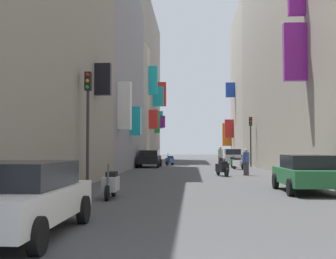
% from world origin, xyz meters
% --- Properties ---
extents(ground_plane, '(140.00, 140.00, 0.00)m').
position_xyz_m(ground_plane, '(0.00, 30.00, 0.00)').
color(ground_plane, '#424244').
extents(building_left_mid_a, '(6.80, 16.00, 14.45)m').
position_xyz_m(building_left_mid_a, '(-7.99, 30.62, 7.22)').
color(building_left_mid_a, gray).
rests_on(building_left_mid_a, ground).
extents(building_left_mid_c, '(6.94, 3.54, 12.26)m').
position_xyz_m(building_left_mid_c, '(-7.96, 43.16, 6.14)').
color(building_left_mid_c, '#B2A899').
rests_on(building_left_mid_c, ground).
extents(building_left_far, '(7.32, 15.08, 18.05)m').
position_xyz_m(building_left_far, '(-7.99, 52.46, 9.02)').
color(building_left_far, gray).
rests_on(building_left_far, ground).
extents(building_right_mid_a, '(7.09, 38.07, 19.11)m').
position_xyz_m(building_right_mid_a, '(8.00, 26.01, 9.55)').
color(building_right_mid_a, '#9E9384').
rests_on(building_right_mid_a, ground).
extents(building_right_mid_b, '(7.22, 14.95, 18.44)m').
position_xyz_m(building_right_mid_b, '(7.99, 52.53, 9.21)').
color(building_right_mid_b, '#B2A899').
rests_on(building_right_mid_b, ground).
extents(parked_car_green, '(1.84, 4.11, 1.37)m').
position_xyz_m(parked_car_green, '(3.70, 13.32, 0.73)').
color(parked_car_green, '#236638').
rests_on(parked_car_green, ground).
extents(parked_car_black, '(1.88, 4.15, 1.41)m').
position_xyz_m(parked_car_black, '(-4.01, 34.03, 0.75)').
color(parked_car_black, black).
rests_on(parked_car_black, ground).
extents(parked_car_silver, '(1.87, 3.96, 1.48)m').
position_xyz_m(parked_car_silver, '(3.55, 41.50, 0.77)').
color(parked_car_silver, '#B7B7BC').
rests_on(parked_car_silver, ground).
extents(parked_car_white, '(2.02, 4.36, 1.37)m').
position_xyz_m(parked_car_white, '(-3.69, 4.93, 0.73)').
color(parked_car_white, white).
rests_on(parked_car_white, ground).
extents(scooter_orange, '(0.49, 1.84, 1.13)m').
position_xyz_m(scooter_orange, '(3.76, 46.44, 0.46)').
color(scooter_orange, orange).
rests_on(scooter_orange, ground).
extents(scooter_black, '(0.73, 1.94, 1.13)m').
position_xyz_m(scooter_black, '(1.30, 22.59, 0.46)').
color(scooter_black, black).
rests_on(scooter_black, ground).
extents(scooter_green, '(0.47, 1.93, 1.13)m').
position_xyz_m(scooter_green, '(2.88, 33.46, 0.46)').
color(scooter_green, '#287F3D').
rests_on(scooter_green, ground).
extents(scooter_blue, '(0.76, 1.72, 1.13)m').
position_xyz_m(scooter_blue, '(-2.47, 37.58, 0.46)').
color(scooter_blue, '#2D4CAD').
rests_on(scooter_blue, ground).
extents(scooter_white, '(0.84, 1.88, 1.13)m').
position_xyz_m(scooter_white, '(3.03, 30.38, 0.46)').
color(scooter_white, silver).
rests_on(scooter_white, ground).
extents(scooter_silver, '(0.46, 1.78, 1.13)m').
position_xyz_m(scooter_silver, '(-3.05, 11.06, 0.46)').
color(scooter_silver, '#ADADB2').
rests_on(scooter_silver, ground).
extents(pedestrian_crossing, '(0.51, 0.51, 1.72)m').
position_xyz_m(pedestrian_crossing, '(1.77, 31.62, 0.86)').
color(pedestrian_crossing, black).
rests_on(pedestrian_crossing, ground).
extents(pedestrian_near_left, '(0.54, 0.54, 1.57)m').
position_xyz_m(pedestrian_near_left, '(2.74, 23.21, 0.78)').
color(pedestrian_near_left, '#3C3C3C').
rests_on(pedestrian_near_left, ground).
extents(traffic_light_near_corner, '(0.26, 0.34, 4.69)m').
position_xyz_m(traffic_light_near_corner, '(-4.62, 14.44, 3.16)').
color(traffic_light_near_corner, '#2D2D2D').
rests_on(traffic_light_near_corner, ground).
extents(traffic_light_far_corner, '(0.26, 0.34, 4.24)m').
position_xyz_m(traffic_light_far_corner, '(4.56, 35.08, 2.89)').
color(traffic_light_far_corner, '#2D2D2D').
rests_on(traffic_light_far_corner, ground).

